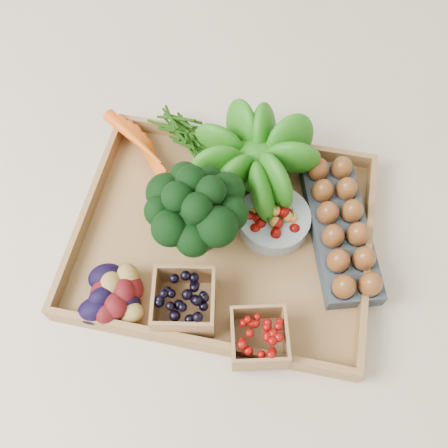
% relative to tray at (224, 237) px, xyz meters
% --- Properties ---
extents(ground, '(4.00, 4.00, 0.00)m').
position_rel_tray_xyz_m(ground, '(0.00, 0.00, -0.01)').
color(ground, beige).
rests_on(ground, ground).
extents(tray, '(0.55, 0.45, 0.01)m').
position_rel_tray_xyz_m(tray, '(0.00, 0.00, 0.00)').
color(tray, olive).
rests_on(tray, ground).
extents(carrots, '(0.19, 0.13, 0.04)m').
position_rel_tray_xyz_m(carrots, '(-0.17, 0.13, 0.03)').
color(carrots, '#DA500F').
rests_on(carrots, tray).
extents(lettuce, '(0.17, 0.17, 0.17)m').
position_rel_tray_xyz_m(lettuce, '(0.04, 0.14, 0.09)').
color(lettuce, '#1A560D').
rests_on(lettuce, tray).
extents(broccoli, '(0.18, 0.18, 0.14)m').
position_rel_tray_xyz_m(broccoli, '(-0.05, -0.02, 0.08)').
color(broccoli, black).
rests_on(broccoli, tray).
extents(cherry_bowl, '(0.14, 0.14, 0.04)m').
position_rel_tray_xyz_m(cherry_bowl, '(0.09, 0.04, 0.03)').
color(cherry_bowl, '#8C9EA5').
rests_on(cherry_bowl, tray).
extents(egg_carton, '(0.18, 0.31, 0.03)m').
position_rel_tray_xyz_m(egg_carton, '(0.22, 0.04, 0.02)').
color(egg_carton, '#323A40').
rests_on(egg_carton, tray).
extents(potatoes, '(0.13, 0.13, 0.07)m').
position_rel_tray_xyz_m(potatoes, '(-0.16, -0.17, 0.04)').
color(potatoes, '#420A0D').
rests_on(potatoes, tray).
extents(punnet_blackberry, '(0.12, 0.12, 0.07)m').
position_rel_tray_xyz_m(punnet_blackberry, '(-0.04, -0.16, 0.04)').
color(punnet_blackberry, black).
rests_on(punnet_blackberry, tray).
extents(punnet_raspberry, '(0.11, 0.11, 0.06)m').
position_rel_tray_xyz_m(punnet_raspberry, '(0.10, -0.19, 0.04)').
color(punnet_raspberry, '#6B0604').
rests_on(punnet_raspberry, tray).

